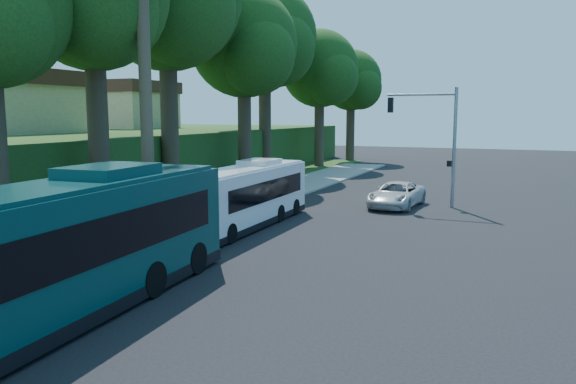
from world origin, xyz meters
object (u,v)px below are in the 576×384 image
at_px(bus_shelter, 148,194).
at_px(white_bus, 245,195).
at_px(pickup, 396,195).
at_px(teal_bus, 62,248).

bearing_deg(bus_shelter, white_bus, 41.61).
height_order(bus_shelter, pickup, bus_shelter).
xyz_separation_m(bus_shelter, teal_bus, (4.65, -9.84, 0.13)).
xyz_separation_m(bus_shelter, white_bus, (3.45, 3.07, -0.26)).
bearing_deg(white_bus, teal_bus, -85.34).
xyz_separation_m(white_bus, pickup, (5.51, 8.78, -0.82)).
bearing_deg(bus_shelter, pickup, 52.88).
relative_size(bus_shelter, white_bus, 0.30).
height_order(teal_bus, pickup, teal_bus).
relative_size(bus_shelter, teal_bus, 0.24).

